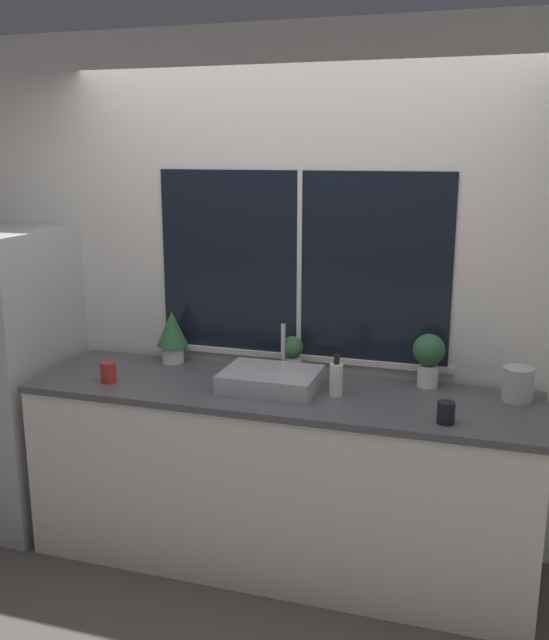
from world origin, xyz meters
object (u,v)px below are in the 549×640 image
at_px(sink, 271,379).
at_px(potted_plant_center, 292,354).
at_px(potted_plant_left, 172,333).
at_px(mug_black, 446,413).
at_px(refrigerator, 7,377).
at_px(potted_plant_right, 429,356).
at_px(mug_red, 108,372).
at_px(kettle, 518,383).
at_px(soap_bottle, 336,379).

distance_m(sink, potted_plant_center, 0.27).
bearing_deg(potted_plant_left, mug_black, -17.41).
bearing_deg(mug_black, refrigerator, 174.72).
bearing_deg(potted_plant_left, potted_plant_center, 0.00).
xyz_separation_m(potted_plant_right, mug_red, (-1.55, -0.42, -0.11)).
bearing_deg(refrigerator, potted_plant_left, 15.32).
height_order(potted_plant_right, kettle, potted_plant_right).
distance_m(potted_plant_left, kettle, 1.82).
bearing_deg(kettle, mug_black, -126.82).
height_order(potted_plant_left, potted_plant_center, potted_plant_left).
xyz_separation_m(potted_plant_center, mug_red, (-0.85, -0.42, -0.06)).
relative_size(soap_bottle, kettle, 1.12).
height_order(potted_plant_center, potted_plant_right, potted_plant_right).
bearing_deg(sink, soap_bottle, -1.41).
distance_m(mug_black, kettle, 0.50).
height_order(sink, soap_bottle, sink).
distance_m(potted_plant_center, potted_plant_right, 0.70).
distance_m(potted_plant_left, potted_plant_center, 0.69).
distance_m(mug_red, kettle, 2.00).
bearing_deg(mug_black, mug_red, 178.03).
height_order(potted_plant_left, soap_bottle, potted_plant_left).
height_order(mug_black, kettle, kettle).
bearing_deg(mug_black, potted_plant_right, 104.84).
bearing_deg(potted_plant_center, soap_bottle, -41.79).
bearing_deg(kettle, sink, -171.31).
distance_m(refrigerator, potted_plant_center, 1.64).
relative_size(refrigerator, mug_black, 17.33).
height_order(potted_plant_right, mug_black, potted_plant_right).
relative_size(refrigerator, kettle, 9.31).
xyz_separation_m(potted_plant_center, mug_black, (0.83, -0.48, -0.06)).
xyz_separation_m(mug_red, kettle, (1.97, 0.34, 0.03)).
bearing_deg(potted_plant_left, soap_bottle, -15.04).
bearing_deg(sink, mug_black, -14.25).
bearing_deg(sink, mug_red, -168.81).
relative_size(potted_plant_center, soap_bottle, 1.01).
height_order(potted_plant_center, mug_red, potted_plant_center).
distance_m(soap_bottle, mug_red, 1.16).
bearing_deg(soap_bottle, refrigerator, 179.58).
bearing_deg(kettle, mug_red, -170.27).
relative_size(potted_plant_right, soap_bottle, 1.34).
bearing_deg(sink, refrigerator, 179.79).
bearing_deg(soap_bottle, potted_plant_center, 138.21).
xyz_separation_m(sink, mug_black, (0.86, -0.22, 0.00)).
bearing_deg(potted_plant_right, mug_red, -164.93).
height_order(refrigerator, mug_red, refrigerator).
relative_size(potted_plant_left, mug_red, 2.77).
xyz_separation_m(soap_bottle, kettle, (0.83, 0.19, 0.00)).
height_order(potted_plant_left, kettle, potted_plant_left).
bearing_deg(refrigerator, soap_bottle, -0.42).
distance_m(potted_plant_center, mug_red, 0.95).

